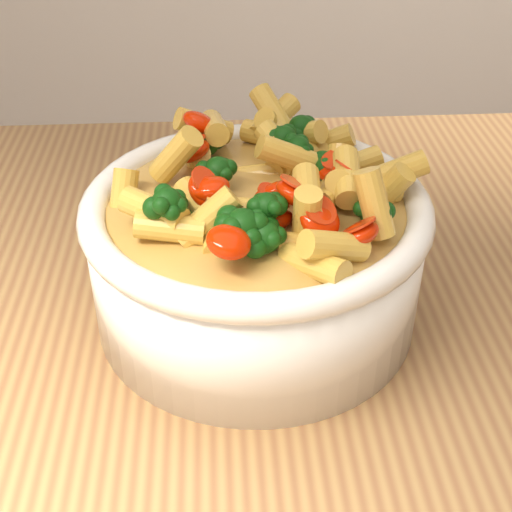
{
  "coord_description": "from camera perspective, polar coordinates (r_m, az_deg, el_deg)",
  "views": [
    {
      "loc": [
        -0.12,
        -0.46,
        1.29
      ],
      "look_at": [
        -0.09,
        0.01,
        0.96
      ],
      "focal_mm": 50.0,
      "sensor_mm": 36.0,
      "label": 1
    }
  ],
  "objects": [
    {
      "name": "serving_bowl",
      "position": [
        0.57,
        0.0,
        0.12
      ],
      "size": [
        0.27,
        0.27,
        0.12
      ],
      "color": "white",
      "rests_on": "table"
    },
    {
      "name": "pasta_salad",
      "position": [
        0.54,
        0.0,
        6.49
      ],
      "size": [
        0.21,
        0.21,
        0.05
      ],
      "color": "#FFCE50",
      "rests_on": "serving_bowl"
    },
    {
      "name": "table",
      "position": [
        0.68,
        7.99,
        -11.15
      ],
      "size": [
        1.2,
        0.8,
        0.9
      ],
      "color": "#A57946",
      "rests_on": "ground"
    }
  ]
}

